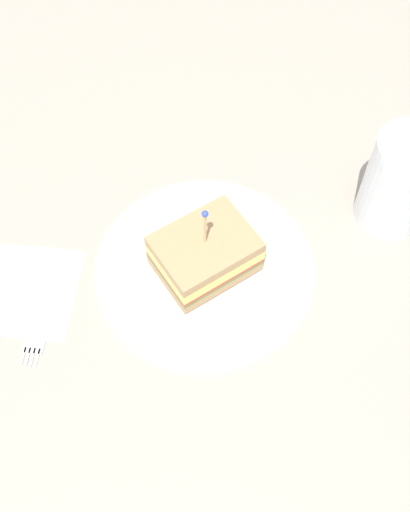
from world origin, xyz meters
TOP-DOWN VIEW (x-y plane):
  - ground_plane at (0.00, 0.00)cm, footprint 101.82×101.82cm
  - plate at (0.00, 0.00)cm, footprint 24.40×24.40cm
  - sandwich_half_center at (-0.13, 0.10)cm, footprint 12.24×12.81cm
  - drink_glass at (8.57, -21.22)cm, footprint 7.91×7.91cm
  - napkin at (-3.46, 19.09)cm, footprint 11.79×10.74cm
  - fork at (-7.55, 17.30)cm, footprint 12.10×2.49cm
  - knife at (-6.54, 21.61)cm, footprint 11.85×2.48cm

SIDE VIEW (x-z plane):
  - ground_plane at x=0.00cm, z-range -2.00..0.00cm
  - napkin at x=-3.46cm, z-range 0.00..0.15cm
  - fork at x=-7.55cm, z-range 0.00..0.35cm
  - knife at x=-6.54cm, z-range 0.00..0.35cm
  - plate at x=0.00cm, z-range 0.00..0.93cm
  - sandwich_half_center at x=-0.13cm, z-range -1.68..8.61cm
  - drink_glass at x=8.57cm, z-range -0.61..11.34cm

